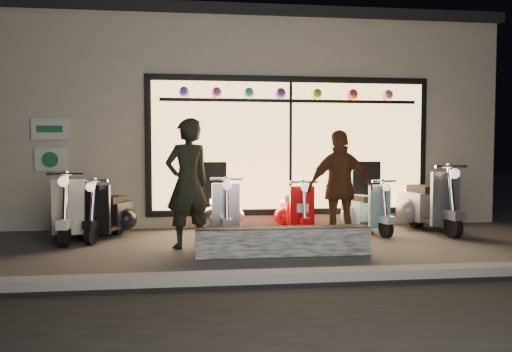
{
  "coord_description": "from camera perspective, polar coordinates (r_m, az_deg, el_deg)",
  "views": [
    {
      "loc": [
        -1.01,
        -7.43,
        1.47
      ],
      "look_at": [
        -0.02,
        0.6,
        1.05
      ],
      "focal_mm": 35.0,
      "sensor_mm": 36.0,
      "label": 1
    }
  ],
  "objects": [
    {
      "name": "scooter_black",
      "position": [
        8.79,
        -16.21,
        -4.2
      ],
      "size": [
        0.68,
        1.36,
        0.97
      ],
      "rotation": [
        0.0,
        0.0,
        -0.28
      ],
      "color": "black",
      "rests_on": "ground"
    },
    {
      "name": "scooter_blue",
      "position": [
        9.21,
        12.17,
        -3.94
      ],
      "size": [
        0.63,
        1.3,
        0.93
      ],
      "rotation": [
        0.0,
        0.0,
        0.25
      ],
      "color": "black",
      "rests_on": "ground"
    },
    {
      "name": "scooter_grey",
      "position": [
        9.67,
        18.73,
        -3.13
      ],
      "size": [
        0.64,
        1.64,
        1.17
      ],
      "rotation": [
        0.0,
        0.0,
        0.12
      ],
      "color": "black",
      "rests_on": "ground"
    },
    {
      "name": "man",
      "position": [
        7.54,
        -7.82,
        -0.84
      ],
      "size": [
        0.84,
        0.74,
        1.95
      ],
      "primitive_type": "imported",
      "rotation": [
        0.0,
        0.0,
        3.62
      ],
      "color": "black",
      "rests_on": "ground"
    },
    {
      "name": "kerb",
      "position": [
        5.7,
        3.48,
        -11.36
      ],
      "size": [
        40.0,
        0.25,
        0.12
      ],
      "primitive_type": "cube",
      "color": "slate",
      "rests_on": "ground"
    },
    {
      "name": "shop_building",
      "position": [
        12.47,
        -2.33,
        5.88
      ],
      "size": [
        10.2,
        6.23,
        4.2
      ],
      "color": "beige",
      "rests_on": "ground"
    },
    {
      "name": "scooter_cream",
      "position": [
        8.84,
        -19.67,
        -3.94
      ],
      "size": [
        0.5,
        1.5,
        1.08
      ],
      "rotation": [
        0.0,
        0.0,
        -0.03
      ],
      "color": "black",
      "rests_on": "ground"
    },
    {
      "name": "graffiti_barrier",
      "position": [
        7.01,
        3.08,
        -7.48
      ],
      "size": [
        2.43,
        0.28,
        0.4
      ],
      "primitive_type": "cube",
      "color": "black",
      "rests_on": "ground"
    },
    {
      "name": "scooter_silver",
      "position": [
        8.58,
        -3.76,
        -4.2
      ],
      "size": [
        0.45,
        1.38,
        0.99
      ],
      "rotation": [
        0.0,
        0.0,
        0.03
      ],
      "color": "black",
      "rests_on": "ground"
    },
    {
      "name": "ground",
      "position": [
        7.64,
        0.73,
        -8.12
      ],
      "size": [
        40.0,
        40.0,
        0.0
      ],
      "primitive_type": "plane",
      "color": "#383533",
      "rests_on": "ground"
    },
    {
      "name": "scooter_red",
      "position": [
        8.89,
        4.52,
        -4.14
      ],
      "size": [
        0.43,
        1.28,
        0.92
      ],
      "rotation": [
        0.0,
        0.0,
        0.03
      ],
      "color": "black",
      "rests_on": "ground"
    },
    {
      "name": "woman",
      "position": [
        7.75,
        9.64,
        -1.36
      ],
      "size": [
        1.07,
        0.49,
        1.78
      ],
      "primitive_type": "imported",
      "rotation": [
        0.0,
        0.0,
        3.2
      ],
      "color": "brown",
      "rests_on": "ground"
    }
  ]
}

